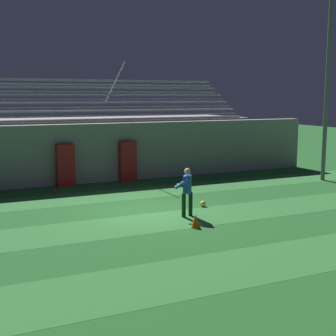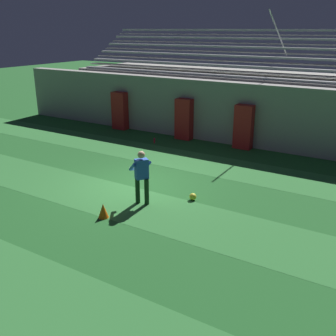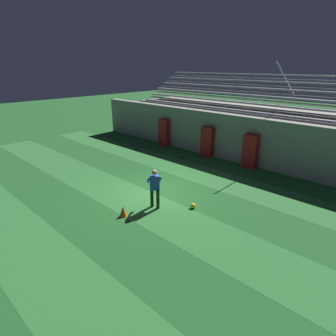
# 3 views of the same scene
# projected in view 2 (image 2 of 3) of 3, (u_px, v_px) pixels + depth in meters

# --- Properties ---
(ground_plane) EXTENTS (80.00, 80.00, 0.00)m
(ground_plane) POSITION_uv_depth(u_px,v_px,m) (137.00, 184.00, 13.48)
(ground_plane) COLOR #236028
(turf_stripe_mid) EXTENTS (28.00, 2.29, 0.01)m
(turf_stripe_mid) POSITION_uv_depth(u_px,v_px,m) (110.00, 198.00, 12.34)
(turf_stripe_mid) COLOR #337A38
(turf_stripe_mid) RESTS_ON ground
(turf_stripe_far) EXTENTS (28.00, 2.29, 0.01)m
(turf_stripe_far) POSITION_uv_depth(u_px,v_px,m) (182.00, 159.00, 16.02)
(turf_stripe_far) COLOR #337A38
(turf_stripe_far) RESTS_ON ground
(back_wall) EXTENTS (24.00, 0.60, 2.80)m
(back_wall) POSITION_uv_depth(u_px,v_px,m) (218.00, 112.00, 18.23)
(back_wall) COLOR #999691
(back_wall) RESTS_ON ground
(padding_pillar_gate_left) EXTENTS (0.80, 0.44, 1.94)m
(padding_pillar_gate_left) POSITION_uv_depth(u_px,v_px,m) (184.00, 119.00, 18.67)
(padding_pillar_gate_left) COLOR #B21E1E
(padding_pillar_gate_left) RESTS_ON ground
(padding_pillar_gate_right) EXTENTS (0.80, 0.44, 1.94)m
(padding_pillar_gate_right) POSITION_uv_depth(u_px,v_px,m) (244.00, 127.00, 17.19)
(padding_pillar_gate_right) COLOR #B21E1E
(padding_pillar_gate_right) RESTS_ON ground
(padding_pillar_far_left) EXTENTS (0.80, 0.44, 1.94)m
(padding_pillar_far_left) POSITION_uv_depth(u_px,v_px,m) (120.00, 111.00, 20.57)
(padding_pillar_far_left) COLOR #B21E1E
(padding_pillar_far_left) RESTS_ON ground
(bleacher_stand) EXTENTS (18.00, 4.75, 5.83)m
(bleacher_stand) POSITION_uv_depth(u_px,v_px,m) (240.00, 101.00, 20.35)
(bleacher_stand) COLOR #999691
(bleacher_stand) RESTS_ON ground
(goalkeeper) EXTENTS (0.72, 0.74, 1.67)m
(goalkeeper) POSITION_uv_depth(u_px,v_px,m) (142.00, 174.00, 11.69)
(goalkeeper) COLOR #143319
(goalkeeper) RESTS_ON ground
(soccer_ball) EXTENTS (0.22, 0.22, 0.22)m
(soccer_ball) POSITION_uv_depth(u_px,v_px,m) (193.00, 197.00, 12.20)
(soccer_ball) COLOR yellow
(soccer_ball) RESTS_ON ground
(traffic_cone) EXTENTS (0.30, 0.30, 0.42)m
(traffic_cone) POSITION_uv_depth(u_px,v_px,m) (103.00, 211.00, 11.03)
(traffic_cone) COLOR orange
(traffic_cone) RESTS_ON ground
(water_bottle) EXTENTS (0.07, 0.07, 0.24)m
(water_bottle) POSITION_uv_depth(u_px,v_px,m) (154.00, 141.00, 18.25)
(water_bottle) COLOR red
(water_bottle) RESTS_ON ground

